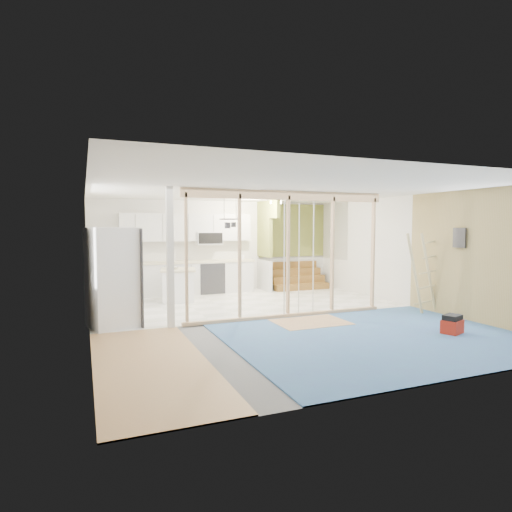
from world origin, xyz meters
name	(u,v)px	position (x,y,z in m)	size (l,w,h in m)	color
room	(275,255)	(0.00, 0.00, 1.30)	(7.01, 8.01, 2.61)	slate
floor_overlays	(276,318)	(0.07, 0.06, 0.01)	(7.00, 8.00, 0.03)	white
stud_frame	(264,241)	(-0.24, 0.00, 1.59)	(4.66, 0.14, 2.60)	tan
base_cabinets	(165,280)	(-1.61, 3.36, 0.47)	(4.45, 2.24, 0.93)	silver
upper_cabinets	(189,228)	(-0.84, 3.82, 1.82)	(3.60, 0.41, 0.85)	silver
green_partition	(286,258)	(2.04, 3.66, 0.94)	(2.25, 1.51, 2.60)	olive
pot_rack	(230,221)	(-0.31, 1.89, 2.00)	(0.52, 0.52, 0.72)	black
sheathing_panel	(487,257)	(3.48, -2.00, 1.30)	(0.02, 4.00, 2.60)	tan
electrical_panel	(460,238)	(3.43, -1.40, 1.65)	(0.04, 0.30, 0.40)	#36363B
ceiling_light	(276,202)	(1.40, 3.00, 2.54)	(0.32, 0.32, 0.08)	#FFEABF
fridge	(113,278)	(-3.07, 0.45, 0.93)	(1.00, 0.97, 1.86)	white
island	(178,285)	(-1.40, 2.70, 0.41)	(0.99, 0.99, 0.83)	white
bowl	(173,268)	(-1.51, 2.73, 0.86)	(0.29, 0.29, 0.07)	silver
soap_bottle_a	(128,258)	(-2.50, 3.60, 1.07)	(0.10, 0.11, 0.27)	#B3B9C8
soap_bottle_b	(242,256)	(0.70, 3.77, 1.02)	(0.08, 0.08, 0.18)	white
toolbox	(452,325)	(2.36, -2.29, 0.16)	(0.44, 0.38, 0.34)	#9C1C0E
ladder	(424,273)	(3.20, -0.70, 0.88)	(0.92, 0.16, 1.72)	tan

